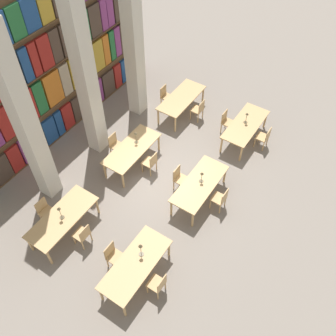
{
  "coord_description": "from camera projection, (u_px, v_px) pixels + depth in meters",
  "views": [
    {
      "loc": [
        -6.52,
        -4.43,
        9.91
      ],
      "look_at": [
        0.0,
        -0.13,
        0.68
      ],
      "focal_mm": 40.0,
      "sensor_mm": 36.0,
      "label": 1
    }
  ],
  "objects": [
    {
      "name": "ground_plane",
      "position": [
        165.0,
        179.0,
        12.66
      ],
      "size": [
        40.0,
        40.0,
        0.0
      ],
      "primitive_type": "plane",
      "color": "gray"
    },
    {
      "name": "bookshelf_bank",
      "position": [
        50.0,
        71.0,
        12.25
      ],
      "size": [
        9.88,
        0.35,
        5.5
      ],
      "color": "brown",
      "rests_on": "ground_plane"
    },
    {
      "name": "pillar_left",
      "position": [
        26.0,
        123.0,
        10.09
      ],
      "size": [
        0.52,
        0.52,
        6.0
      ],
      "color": "beige",
      "rests_on": "ground_plane"
    },
    {
      "name": "pillar_center",
      "position": [
        85.0,
        77.0,
        11.4
      ],
      "size": [
        0.52,
        0.52,
        6.0
      ],
      "color": "beige",
      "rests_on": "ground_plane"
    },
    {
      "name": "pillar_right",
      "position": [
        133.0,
        41.0,
        12.7
      ],
      "size": [
        0.52,
        0.52,
        6.0
      ],
      "color": "beige",
      "rests_on": "ground_plane"
    },
    {
      "name": "reading_table_0",
      "position": [
        136.0,
        265.0,
        9.91
      ],
      "size": [
        2.22,
        0.93,
        0.76
      ],
      "color": "tan",
      "rests_on": "ground_plane"
    },
    {
      "name": "chair_0",
      "position": [
        158.0,
        284.0,
        9.78
      ],
      "size": [
        0.42,
        0.4,
        0.88
      ],
      "color": "tan",
      "rests_on": "ground_plane"
    },
    {
      "name": "chair_1",
      "position": [
        113.0,
        255.0,
        10.31
      ],
      "size": [
        0.42,
        0.4,
        0.88
      ],
      "rotation": [
        0.0,
        0.0,
        3.14
      ],
      "color": "tan",
      "rests_on": "ground_plane"
    },
    {
      "name": "desk_lamp_0",
      "position": [
        141.0,
        248.0,
        9.77
      ],
      "size": [
        0.14,
        0.14,
        0.5
      ],
      "color": "brown",
      "rests_on": "reading_table_0"
    },
    {
      "name": "reading_table_1",
      "position": [
        200.0,
        185.0,
        11.65
      ],
      "size": [
        2.22,
        0.93,
        0.76
      ],
      "color": "tan",
      "rests_on": "ground_plane"
    },
    {
      "name": "chair_2",
      "position": [
        220.0,
        199.0,
        11.55
      ],
      "size": [
        0.42,
        0.4,
        0.88
      ],
      "color": "tan",
      "rests_on": "ground_plane"
    },
    {
      "name": "chair_3",
      "position": [
        180.0,
        178.0,
        12.09
      ],
      "size": [
        0.42,
        0.4,
        0.88
      ],
      "rotation": [
        0.0,
        0.0,
        3.14
      ],
      "color": "tan",
      "rests_on": "ground_plane"
    },
    {
      "name": "desk_lamp_1",
      "position": [
        202.0,
        175.0,
        11.42
      ],
      "size": [
        0.14,
        0.14,
        0.43
      ],
      "color": "brown",
      "rests_on": "reading_table_1"
    },
    {
      "name": "reading_table_2",
      "position": [
        245.0,
        125.0,
        13.38
      ],
      "size": [
        2.22,
        0.93,
        0.76
      ],
      "color": "tan",
      "rests_on": "ground_plane"
    },
    {
      "name": "chair_4",
      "position": [
        264.0,
        137.0,
        13.29
      ],
      "size": [
        0.42,
        0.4,
        0.88
      ],
      "color": "tan",
      "rests_on": "ground_plane"
    },
    {
      "name": "chair_5",
      "position": [
        227.0,
        121.0,
        13.82
      ],
      "size": [
        0.42,
        0.4,
        0.88
      ],
      "rotation": [
        0.0,
        0.0,
        3.14
      ],
      "color": "tan",
      "rests_on": "ground_plane"
    },
    {
      "name": "desk_lamp_2",
      "position": [
        247.0,
        116.0,
        13.15
      ],
      "size": [
        0.14,
        0.14,
        0.45
      ],
      "color": "brown",
      "rests_on": "reading_table_2"
    },
    {
      "name": "reading_table_3",
      "position": [
        62.0,
        218.0,
        10.86
      ],
      "size": [
        2.22,
        0.93,
        0.76
      ],
      "color": "tan",
      "rests_on": "ground_plane"
    },
    {
      "name": "chair_6",
      "position": [
        83.0,
        235.0,
        10.74
      ],
      "size": [
        0.42,
        0.4,
        0.88
      ],
      "color": "tan",
      "rests_on": "ground_plane"
    },
    {
      "name": "chair_7",
      "position": [
        45.0,
        211.0,
        11.27
      ],
      "size": [
        0.42,
        0.4,
        0.88
      ],
      "rotation": [
        0.0,
        0.0,
        3.14
      ],
      "color": "tan",
      "rests_on": "ground_plane"
    },
    {
      "name": "desk_lamp_3",
      "position": [
        60.0,
        211.0,
        10.52
      ],
      "size": [
        0.14,
        0.14,
        0.5
      ],
      "color": "brown",
      "rests_on": "reading_table_3"
    },
    {
      "name": "reading_table_4",
      "position": [
        132.0,
        149.0,
        12.62
      ],
      "size": [
        2.22,
        0.93,
        0.76
      ],
      "color": "tan",
      "rests_on": "ground_plane"
    },
    {
      "name": "chair_8",
      "position": [
        151.0,
        162.0,
        12.52
      ],
      "size": [
        0.42,
        0.4,
        0.88
      ],
      "color": "tan",
      "rests_on": "ground_plane"
    },
    {
      "name": "chair_9",
      "position": [
        116.0,
        144.0,
        13.05
      ],
      "size": [
        0.42,
        0.4,
        0.88
      ],
      "rotation": [
        0.0,
        0.0,
        3.14
      ],
      "color": "tan",
      "rests_on": "ground_plane"
    },
    {
      "name": "desk_lamp_4",
      "position": [
        136.0,
        136.0,
        12.49
      ],
      "size": [
        0.14,
        0.14,
        0.47
      ],
      "color": "brown",
      "rests_on": "reading_table_4"
    },
    {
      "name": "reading_table_5",
      "position": [
        181.0,
        99.0,
        14.34
      ],
      "size": [
        2.22,
        0.93,
        0.76
      ],
      "color": "tan",
      "rests_on": "ground_plane"
    },
    {
      "name": "chair_10",
      "position": [
        198.0,
        109.0,
        14.25
      ],
      "size": [
        0.42,
        0.4,
        0.88
      ],
      "color": "tan",
      "rests_on": "ground_plane"
    },
    {
      "name": "chair_11",
      "position": [
        166.0,
        96.0,
        14.78
      ],
      "size": [
        0.42,
        0.4,
        0.88
      ],
      "rotation": [
        0.0,
        0.0,
        3.14
      ],
      "color": "tan",
      "rests_on": "ground_plane"
    }
  ]
}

